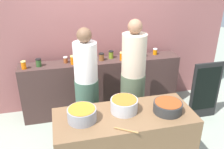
{
  "coord_description": "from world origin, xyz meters",
  "views": [
    {
      "loc": [
        -0.73,
        -2.68,
        2.5
      ],
      "look_at": [
        0.0,
        0.35,
        1.05
      ],
      "focal_mm": 39.63,
      "sensor_mm": 36.0,
      "label": 1
    }
  ],
  "objects_px": {
    "cook_with_tongs": "(87,89)",
    "cook_in_cap": "(133,84)",
    "preserve_jar_10": "(155,51)",
    "preserve_jar_0": "(24,65)",
    "preserve_jar_1": "(39,63)",
    "cooking_pot_right": "(168,107)",
    "preserve_jar_3": "(73,60)",
    "preserve_jar_4": "(86,59)",
    "chalkboard_sign": "(205,91)",
    "preserve_jar_2": "(66,60)",
    "preserve_jar_7": "(122,56)",
    "preserve_jar_8": "(136,55)",
    "wooden_spoon": "(126,130)",
    "preserve_jar_9": "(143,53)",
    "cooking_pot_center": "(124,105)",
    "preserve_jar_6": "(111,54)",
    "cooking_pot_left": "(82,114)",
    "preserve_jar_5": "(101,57)"
  },
  "relations": [
    {
      "from": "preserve_jar_0",
      "to": "cook_in_cap",
      "type": "bearing_deg",
      "value": -20.86
    },
    {
      "from": "preserve_jar_7",
      "to": "cook_in_cap",
      "type": "bearing_deg",
      "value": -90.31
    },
    {
      "from": "preserve_jar_4",
      "to": "preserve_jar_9",
      "type": "xyz_separation_m",
      "value": [
        0.98,
        0.03,
        0.01
      ]
    },
    {
      "from": "preserve_jar_6",
      "to": "wooden_spoon",
      "type": "distance_m",
      "value": 1.79
    },
    {
      "from": "cooking_pot_center",
      "to": "cooking_pot_left",
      "type": "bearing_deg",
      "value": -172.59
    },
    {
      "from": "preserve_jar_1",
      "to": "preserve_jar_3",
      "type": "bearing_deg",
      "value": -3.39
    },
    {
      "from": "preserve_jar_3",
      "to": "cook_with_tongs",
      "type": "relative_size",
      "value": 0.08
    },
    {
      "from": "preserve_jar_7",
      "to": "preserve_jar_10",
      "type": "distance_m",
      "value": 0.65
    },
    {
      "from": "preserve_jar_4",
      "to": "chalkboard_sign",
      "type": "bearing_deg",
      "value": -17.19
    },
    {
      "from": "cook_with_tongs",
      "to": "preserve_jar_5",
      "type": "bearing_deg",
      "value": 59.05
    },
    {
      "from": "cook_with_tongs",
      "to": "chalkboard_sign",
      "type": "relative_size",
      "value": 1.66
    },
    {
      "from": "preserve_jar_6",
      "to": "wooden_spoon",
      "type": "xyz_separation_m",
      "value": [
        -0.25,
        -1.76,
        -0.22
      ]
    },
    {
      "from": "preserve_jar_2",
      "to": "chalkboard_sign",
      "type": "distance_m",
      "value": 2.37
    },
    {
      "from": "cooking_pot_right",
      "to": "chalkboard_sign",
      "type": "relative_size",
      "value": 0.34
    },
    {
      "from": "preserve_jar_3",
      "to": "preserve_jar_5",
      "type": "bearing_deg",
      "value": 5.64
    },
    {
      "from": "preserve_jar_5",
      "to": "preserve_jar_10",
      "type": "relative_size",
      "value": 1.16
    },
    {
      "from": "preserve_jar_1",
      "to": "preserve_jar_7",
      "type": "height_order",
      "value": "preserve_jar_7"
    },
    {
      "from": "preserve_jar_4",
      "to": "chalkboard_sign",
      "type": "distance_m",
      "value": 2.05
    },
    {
      "from": "preserve_jar_1",
      "to": "cook_in_cap",
      "type": "height_order",
      "value": "cook_in_cap"
    },
    {
      "from": "cook_with_tongs",
      "to": "preserve_jar_0",
      "type": "bearing_deg",
      "value": 151.22
    },
    {
      "from": "preserve_jar_3",
      "to": "preserve_jar_4",
      "type": "xyz_separation_m",
      "value": [
        0.22,
        0.01,
        -0.01
      ]
    },
    {
      "from": "preserve_jar_6",
      "to": "cooking_pot_left",
      "type": "bearing_deg",
      "value": -115.34
    },
    {
      "from": "preserve_jar_1",
      "to": "cooking_pot_right",
      "type": "bearing_deg",
      "value": -43.12
    },
    {
      "from": "preserve_jar_8",
      "to": "wooden_spoon",
      "type": "relative_size",
      "value": 0.41
    },
    {
      "from": "preserve_jar_9",
      "to": "cook_with_tongs",
      "type": "bearing_deg",
      "value": -152.47
    },
    {
      "from": "preserve_jar_0",
      "to": "cook_in_cap",
      "type": "height_order",
      "value": "cook_in_cap"
    },
    {
      "from": "preserve_jar_4",
      "to": "preserve_jar_9",
      "type": "bearing_deg",
      "value": 1.92
    },
    {
      "from": "preserve_jar_5",
      "to": "preserve_jar_0",
      "type": "bearing_deg",
      "value": -176.8
    },
    {
      "from": "cooking_pot_left",
      "to": "preserve_jar_8",
      "type": "bearing_deg",
      "value": 51.17
    },
    {
      "from": "preserve_jar_7",
      "to": "cooking_pot_right",
      "type": "distance_m",
      "value": 1.42
    },
    {
      "from": "preserve_jar_4",
      "to": "cook_with_tongs",
      "type": "bearing_deg",
      "value": -98.62
    },
    {
      "from": "cook_with_tongs",
      "to": "cook_in_cap",
      "type": "distance_m",
      "value": 0.69
    },
    {
      "from": "cooking_pot_center",
      "to": "cooking_pot_right",
      "type": "distance_m",
      "value": 0.53
    },
    {
      "from": "preserve_jar_1",
      "to": "preserve_jar_6",
      "type": "xyz_separation_m",
      "value": [
        1.19,
        0.08,
        0.0
      ]
    },
    {
      "from": "preserve_jar_8",
      "to": "cooking_pot_center",
      "type": "height_order",
      "value": "preserve_jar_8"
    },
    {
      "from": "preserve_jar_3",
      "to": "preserve_jar_4",
      "type": "height_order",
      "value": "preserve_jar_3"
    },
    {
      "from": "preserve_jar_0",
      "to": "preserve_jar_4",
      "type": "bearing_deg",
      "value": 1.72
    },
    {
      "from": "cook_with_tongs",
      "to": "preserve_jar_4",
      "type": "bearing_deg",
      "value": 81.38
    },
    {
      "from": "preserve_jar_10",
      "to": "preserve_jar_0",
      "type": "bearing_deg",
      "value": -176.7
    },
    {
      "from": "preserve_jar_2",
      "to": "cooking_pot_right",
      "type": "height_order",
      "value": "preserve_jar_2"
    },
    {
      "from": "preserve_jar_6",
      "to": "cooking_pot_right",
      "type": "height_order",
      "value": "preserve_jar_6"
    },
    {
      "from": "preserve_jar_10",
      "to": "cooking_pot_left",
      "type": "xyz_separation_m",
      "value": [
        -1.49,
        -1.45,
        -0.14
      ]
    },
    {
      "from": "preserve_jar_10",
      "to": "preserve_jar_2",
      "type": "bearing_deg",
      "value": -179.1
    },
    {
      "from": "preserve_jar_4",
      "to": "preserve_jar_6",
      "type": "relative_size",
      "value": 0.91
    },
    {
      "from": "preserve_jar_5",
      "to": "cook_with_tongs",
      "type": "distance_m",
      "value": 0.7
    },
    {
      "from": "preserve_jar_9",
      "to": "preserve_jar_8",
      "type": "bearing_deg",
      "value": -174.42
    },
    {
      "from": "wooden_spoon",
      "to": "cook_with_tongs",
      "type": "relative_size",
      "value": 0.16
    },
    {
      "from": "preserve_jar_8",
      "to": "cooking_pot_right",
      "type": "distance_m",
      "value": 1.45
    },
    {
      "from": "preserve_jar_10",
      "to": "cooking_pot_center",
      "type": "bearing_deg",
      "value": -124.99
    },
    {
      "from": "cooking_pot_right",
      "to": "preserve_jar_9",
      "type": "bearing_deg",
      "value": 82.38
    }
  ]
}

